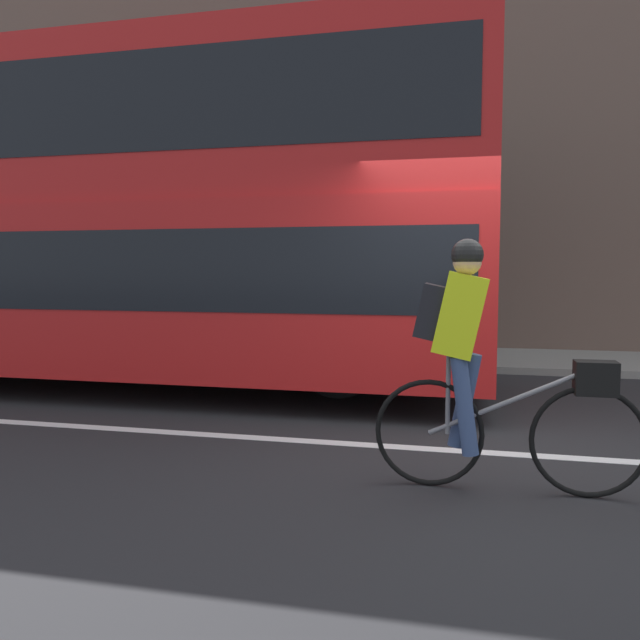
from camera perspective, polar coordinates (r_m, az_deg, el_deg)
The scene contains 6 objects.
ground_plane at distance 5.41m, azimuth 15.75°, elevation -11.50°, with size 80.00×80.00×0.00m, color #232326.
road_center_line at distance 5.35m, azimuth 15.78°, elevation -11.63°, with size 50.00×0.14×0.01m, color silver.
sidewalk_curb at distance 10.36m, azimuth 14.50°, elevation -3.47°, with size 60.00×2.26×0.10m.
building_facade at distance 12.03m, azimuth 14.85°, elevation 20.92°, with size 60.00×0.30×9.78m.
bus at distance 8.28m, azimuth -17.81°, elevation 9.40°, with size 9.02×2.56×3.99m.
cyclist_on_bike at distance 4.30m, azimuth 14.46°, elevation -3.31°, with size 1.76×0.32×1.69m.
Camera 1 is at (-0.27, -5.19, 1.49)m, focal length 35.00 mm.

